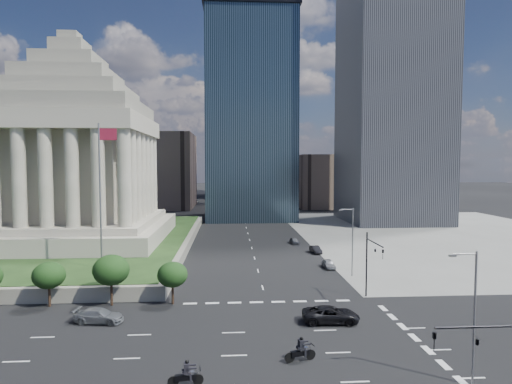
{
  "coord_description": "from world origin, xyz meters",
  "views": [
    {
      "loc": [
        -4.36,
        -35.5,
        16.25
      ],
      "look_at": [
        -1.23,
        14.3,
        13.07
      ],
      "focal_mm": 30.0,
      "sensor_mm": 36.0,
      "label": 1
    }
  ],
  "objects": [
    {
      "name": "parked_sedan_far",
      "position": [
        9.0,
        51.13,
        0.61
      ],
      "size": [
        3.66,
        1.69,
        1.22
      ],
      "primitive_type": "imported",
      "rotation": [
        0.0,
        0.0,
        0.07
      ],
      "color": "#585A60",
      "rests_on": "ground"
    },
    {
      "name": "street_lamp_south",
      "position": [
        13.33,
        -6.0,
        5.66
      ],
      "size": [
        2.13,
        0.22,
        10.0
      ],
      "color": "slate",
      "rests_on": "ground"
    },
    {
      "name": "plaza_lawn",
      "position": [
        -45.0,
        50.0,
        1.85
      ],
      "size": [
        64.0,
        68.0,
        0.1
      ],
      "primitive_type": "cube",
      "color": "#1D3415",
      "rests_on": "plaza_terrace"
    },
    {
      "name": "midrise_glass",
      "position": [
        2.0,
        95.0,
        30.0
      ],
      "size": [
        26.0,
        26.0,
        60.0
      ],
      "primitive_type": "cube",
      "color": "black",
      "rests_on": "ground"
    },
    {
      "name": "building_filler_ne",
      "position": [
        32.0,
        130.0,
        10.0
      ],
      "size": [
        20.0,
        30.0,
        20.0
      ],
      "primitive_type": "cube",
      "color": "brown",
      "rests_on": "ground"
    },
    {
      "name": "war_memorial",
      "position": [
        -34.0,
        48.0,
        21.4
      ],
      "size": [
        34.0,
        34.0,
        39.0
      ],
      "primitive_type": null,
      "color": "gray",
      "rests_on": "plaza_lawn"
    },
    {
      "name": "plaza_terrace",
      "position": [
        -45.0,
        50.0,
        0.9
      ],
      "size": [
        66.0,
        70.0,
        1.8
      ],
      "primitive_type": "cube",
      "color": "slate",
      "rests_on": "ground"
    },
    {
      "name": "parked_sedan_near",
      "position": [
        11.2,
        30.04,
        0.68
      ],
      "size": [
        4.03,
        1.72,
        1.36
      ],
      "primitive_type": "imported",
      "rotation": [
        0.0,
        0.0,
        0.03
      ],
      "color": "gray",
      "rests_on": "ground"
    },
    {
      "name": "skyscraper_tall",
      "position": [
        8.0,
        185.0,
        95.0
      ],
      "size": [
        40.0,
        40.0,
        190.0
      ],
      "primitive_type": "cube",
      "color": "slate",
      "rests_on": "ground"
    },
    {
      "name": "traffic_signal_se",
      "position": [
        10.7,
        -13.0,
        5.25
      ],
      "size": [
        5.74,
        0.3,
        8.0
      ],
      "color": "black",
      "rests_on": "ground"
    },
    {
      "name": "motorcycle_trail",
      "position": [
        -7.61,
        -4.8,
        0.99
      ],
      "size": [
        2.72,
        1.07,
        1.98
      ],
      "primitive_type": null,
      "rotation": [
        0.0,
        0.0,
        0.14
      ],
      "color": "black",
      "rests_on": "ground"
    },
    {
      "name": "sidewalk_ne",
      "position": [
        46.0,
        60.0,
        0.01
      ],
      "size": [
        68.0,
        90.0,
        0.03
      ],
      "primitive_type": "cube",
      "color": "slate",
      "rests_on": "ground"
    },
    {
      "name": "motorcycle_lead",
      "position": [
        1.45,
        -1.36,
        1.03
      ],
      "size": [
        2.86,
        1.41,
        2.05
      ],
      "primitive_type": null,
      "rotation": [
        0.0,
        0.0,
        0.25
      ],
      "color": "black",
      "rests_on": "ground"
    },
    {
      "name": "building_filler_nw",
      "position": [
        -30.0,
        130.0,
        14.0
      ],
      "size": [
        24.0,
        30.0,
        28.0
      ],
      "primitive_type": "cube",
      "color": "brown",
      "rests_on": "ground"
    },
    {
      "name": "parked_sedan_mid",
      "position": [
        11.5,
        41.57,
        0.65
      ],
      "size": [
        4.06,
        1.82,
        1.29
      ],
      "primitive_type": "imported",
      "rotation": [
        0.0,
        0.0,
        0.12
      ],
      "color": "black",
      "rests_on": "ground"
    },
    {
      "name": "traffic_signal_ne",
      "position": [
        12.5,
        13.7,
        5.25
      ],
      "size": [
        0.3,
        5.74,
        8.0
      ],
      "color": "black",
      "rests_on": "ground"
    },
    {
      "name": "pickup_truck",
      "position": [
        6.06,
        7.08,
        0.82
      ],
      "size": [
        3.02,
        6.03,
        1.64
      ],
      "primitive_type": "imported",
      "rotation": [
        0.0,
        0.0,
        1.52
      ],
      "color": "black",
      "rests_on": "ground"
    },
    {
      "name": "ground",
      "position": [
        0.0,
        100.0,
        0.0
      ],
      "size": [
        500.0,
        500.0,
        0.0
      ],
      "primitive_type": "plane",
      "color": "black",
      "rests_on": "ground"
    },
    {
      "name": "flagpole",
      "position": [
        -21.83,
        24.0,
        13.11
      ],
      "size": [
        2.52,
        0.24,
        20.0
      ],
      "color": "slate",
      "rests_on": "plaza_lawn"
    },
    {
      "name": "highrise_ne",
      "position": [
        42.0,
        85.0,
        50.0
      ],
      "size": [
        26.0,
        28.0,
        100.0
      ],
      "primitive_type": "cube",
      "color": "black",
      "rests_on": "ground"
    },
    {
      "name": "street_lamp_north",
      "position": [
        13.33,
        25.0,
        5.66
      ],
      "size": [
        2.13,
        0.22,
        10.0
      ],
      "color": "slate",
      "rests_on": "ground"
    },
    {
      "name": "suv_grey",
      "position": [
        -17.81,
        8.51,
        0.73
      ],
      "size": [
        2.7,
        5.26,
        1.46
      ],
      "primitive_type": "imported",
      "rotation": [
        0.0,
        0.0,
        1.44
      ],
      "color": "#5B5E63",
      "rests_on": "ground"
    }
  ]
}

